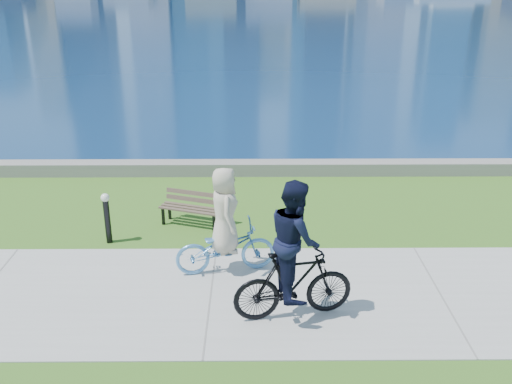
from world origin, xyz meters
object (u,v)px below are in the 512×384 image
bollard_lamp (107,215)px  cyclist_woman (225,234)px  cyclist_man (294,262)px  park_bench (192,206)px

bollard_lamp → cyclist_woman: size_ratio=0.53×
cyclist_woman → cyclist_man: (1.15, -1.47, 0.23)m
bollard_lamp → park_bench: bearing=28.1°
bollard_lamp → cyclist_man: bearing=-36.9°
park_bench → cyclist_man: (1.97, -3.59, 0.57)m
bollard_lamp → cyclist_man: (3.61, -2.71, 0.39)m
park_bench → cyclist_woman: cyclist_woman is taller
bollard_lamp → cyclist_man: 4.53m
park_bench → cyclist_man: bearing=-42.2°
bollard_lamp → cyclist_woman: cyclist_woman is taller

